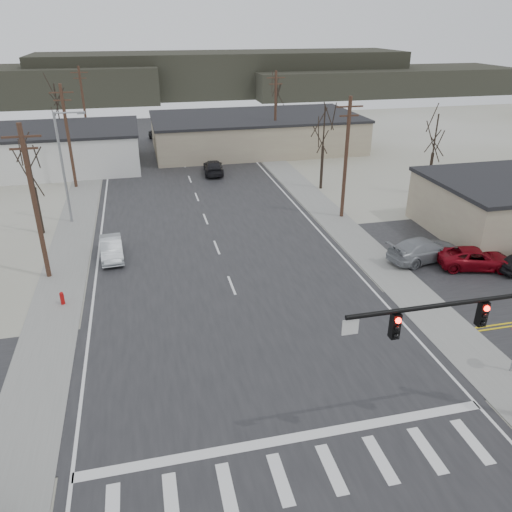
{
  "coord_description": "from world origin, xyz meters",
  "views": [
    {
      "loc": [
        -4.86,
        -19.51,
        15.36
      ],
      "look_at": [
        1.28,
        6.64,
        2.6
      ],
      "focal_mm": 35.0,
      "sensor_mm": 36.0,
      "label": 1
    }
  ],
  "objects_px": {
    "sedan_crossing": "(111,248)",
    "car_far_b": "(157,135)",
    "car_parked_dark_b": "(494,222)",
    "car_parked_silver": "(424,250)",
    "traffic_signal_mast": "(503,331)",
    "car_parked_red": "(476,258)",
    "fire_hydrant": "(62,298)",
    "car_far_a": "(213,167)"
  },
  "relations": [
    {
      "from": "traffic_signal_mast",
      "to": "car_parked_red",
      "type": "xyz_separation_m",
      "value": [
        8.7,
        12.92,
        -3.94
      ]
    },
    {
      "from": "car_parked_dark_b",
      "to": "fire_hydrant",
      "type": "bearing_deg",
      "value": 116.63
    },
    {
      "from": "car_far_a",
      "to": "car_parked_red",
      "type": "relative_size",
      "value": 1.0
    },
    {
      "from": "car_parked_red",
      "to": "car_parked_silver",
      "type": "relative_size",
      "value": 0.92
    },
    {
      "from": "sedan_crossing",
      "to": "car_far_a",
      "type": "distance_m",
      "value": 22.07
    },
    {
      "from": "traffic_signal_mast",
      "to": "fire_hydrant",
      "type": "height_order",
      "value": "traffic_signal_mast"
    },
    {
      "from": "car_far_b",
      "to": "car_far_a",
      "type": "bearing_deg",
      "value": -89.25
    },
    {
      "from": "traffic_signal_mast",
      "to": "car_parked_silver",
      "type": "height_order",
      "value": "traffic_signal_mast"
    },
    {
      "from": "sedan_crossing",
      "to": "car_parked_silver",
      "type": "distance_m",
      "value": 21.96
    },
    {
      "from": "car_far_a",
      "to": "car_far_b",
      "type": "relative_size",
      "value": 1.25
    },
    {
      "from": "fire_hydrant",
      "to": "car_parked_silver",
      "type": "relative_size",
      "value": 0.16
    },
    {
      "from": "traffic_signal_mast",
      "to": "car_far_a",
      "type": "xyz_separation_m",
      "value": [
        -5.11,
        39.73,
        -3.9
      ]
    },
    {
      "from": "car_parked_silver",
      "to": "sedan_crossing",
      "type": "bearing_deg",
      "value": 64.34
    },
    {
      "from": "car_parked_red",
      "to": "car_parked_silver",
      "type": "distance_m",
      "value": 3.37
    },
    {
      "from": "car_far_a",
      "to": "car_parked_dark_b",
      "type": "bearing_deg",
      "value": 137.58
    },
    {
      "from": "fire_hydrant",
      "to": "sedan_crossing",
      "type": "height_order",
      "value": "sedan_crossing"
    },
    {
      "from": "sedan_crossing",
      "to": "car_far_b",
      "type": "xyz_separation_m",
      "value": [
        5.19,
        38.17,
        -0.02
      ]
    },
    {
      "from": "sedan_crossing",
      "to": "car_far_a",
      "type": "xyz_separation_m",
      "value": [
        10.28,
        19.53,
        0.02
      ]
    },
    {
      "from": "car_far_a",
      "to": "car_parked_silver",
      "type": "distance_m",
      "value": 27.25
    },
    {
      "from": "car_far_a",
      "to": "car_parked_dark_b",
      "type": "distance_m",
      "value": 28.73
    },
    {
      "from": "car_far_b",
      "to": "car_parked_dark_b",
      "type": "bearing_deg",
      "value": -72.92
    },
    {
      "from": "fire_hydrant",
      "to": "car_far_b",
      "type": "relative_size",
      "value": 0.22
    },
    {
      "from": "car_parked_red",
      "to": "car_parked_silver",
      "type": "bearing_deg",
      "value": 71.35
    },
    {
      "from": "car_parked_silver",
      "to": "car_parked_dark_b",
      "type": "bearing_deg",
      "value": -77.44
    },
    {
      "from": "sedan_crossing",
      "to": "car_far_a",
      "type": "bearing_deg",
      "value": 58.28
    },
    {
      "from": "fire_hydrant",
      "to": "car_parked_red",
      "type": "xyz_separation_m",
      "value": [
        26.79,
        -1.28,
        0.28
      ]
    },
    {
      "from": "car_parked_red",
      "to": "car_parked_dark_b",
      "type": "bearing_deg",
      "value": -29.63
    },
    {
      "from": "car_far_a",
      "to": "car_parked_silver",
      "type": "relative_size",
      "value": 0.92
    },
    {
      "from": "car_parked_dark_b",
      "to": "car_parked_silver",
      "type": "xyz_separation_m",
      "value": [
        -8.4,
        -3.74,
        0.15
      ]
    },
    {
      "from": "car_parked_red",
      "to": "fire_hydrant",
      "type": "bearing_deg",
      "value": 102.52
    },
    {
      "from": "traffic_signal_mast",
      "to": "sedan_crossing",
      "type": "bearing_deg",
      "value": 127.3
    },
    {
      "from": "car_parked_silver",
      "to": "car_far_b",
      "type": "bearing_deg",
      "value": 8.84
    },
    {
      "from": "sedan_crossing",
      "to": "car_parked_red",
      "type": "relative_size",
      "value": 0.85
    },
    {
      "from": "car_far_a",
      "to": "fire_hydrant",
      "type": "bearing_deg",
      "value": 68.13
    },
    {
      "from": "car_far_b",
      "to": "fire_hydrant",
      "type": "bearing_deg",
      "value": -114.65
    },
    {
      "from": "fire_hydrant",
      "to": "car_parked_red",
      "type": "distance_m",
      "value": 26.82
    },
    {
      "from": "car_far_b",
      "to": "sedan_crossing",
      "type": "bearing_deg",
      "value": -112.27
    },
    {
      "from": "car_far_b",
      "to": "car_parked_dark_b",
      "type": "height_order",
      "value": "car_far_b"
    },
    {
      "from": "car_far_a",
      "to": "car_far_b",
      "type": "xyz_separation_m",
      "value": [
        -5.09,
        18.64,
        -0.05
      ]
    },
    {
      "from": "car_parked_red",
      "to": "sedan_crossing",
      "type": "bearing_deg",
      "value": 88.44
    },
    {
      "from": "traffic_signal_mast",
      "to": "car_parked_silver",
      "type": "bearing_deg",
      "value": 68.29
    },
    {
      "from": "sedan_crossing",
      "to": "car_far_b",
      "type": "height_order",
      "value": "sedan_crossing"
    }
  ]
}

